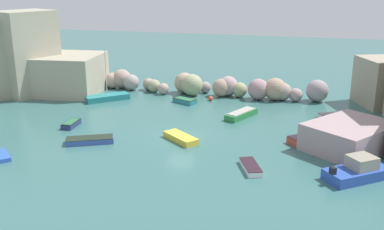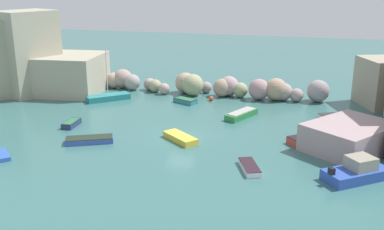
{
  "view_description": "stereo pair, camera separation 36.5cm",
  "coord_description": "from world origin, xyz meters",
  "px_view_note": "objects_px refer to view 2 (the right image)",
  "views": [
    {
      "loc": [
        11.52,
        -38.11,
        14.45
      ],
      "look_at": [
        0.0,
        4.09,
        1.0
      ],
      "focal_mm": 41.85,
      "sensor_mm": 36.0,
      "label": 1
    },
    {
      "loc": [
        11.87,
        -38.01,
        14.45
      ],
      "look_at": [
        0.0,
        4.09,
        1.0
      ],
      "focal_mm": 41.85,
      "sensor_mm": 36.0,
      "label": 2
    }
  ],
  "objects_px": {
    "moored_boat_5": "(108,97)",
    "moored_boat_6": "(89,140)",
    "moored_boat_9": "(242,114)",
    "moored_boat_10": "(185,101)",
    "channel_buoy": "(211,98)",
    "moored_boat_2": "(71,123)",
    "moored_boat_1": "(310,139)",
    "moored_boat_8": "(0,155)",
    "moored_boat_3": "(332,116)",
    "moored_boat_7": "(250,167)",
    "moored_boat_4": "(180,138)",
    "moored_boat_0": "(357,171)"
  },
  "relations": [
    {
      "from": "moored_boat_5",
      "to": "moored_boat_8",
      "type": "xyz_separation_m",
      "value": [
        -0.61,
        -19.31,
        -0.19
      ]
    },
    {
      "from": "moored_boat_9",
      "to": "moored_boat_10",
      "type": "bearing_deg",
      "value": -92.89
    },
    {
      "from": "moored_boat_0",
      "to": "moored_boat_7",
      "type": "relative_size",
      "value": 1.55
    },
    {
      "from": "channel_buoy",
      "to": "moored_boat_0",
      "type": "distance_m",
      "value": 24.45
    },
    {
      "from": "moored_boat_0",
      "to": "moored_boat_1",
      "type": "height_order",
      "value": "moored_boat_0"
    },
    {
      "from": "moored_boat_1",
      "to": "moored_boat_9",
      "type": "height_order",
      "value": "moored_boat_9"
    },
    {
      "from": "moored_boat_6",
      "to": "moored_boat_4",
      "type": "bearing_deg",
      "value": 172.8
    },
    {
      "from": "channel_buoy",
      "to": "moored_boat_6",
      "type": "xyz_separation_m",
      "value": [
        -7.34,
        -17.19,
        -0.03
      ]
    },
    {
      "from": "moored_boat_1",
      "to": "moored_boat_5",
      "type": "relative_size",
      "value": 0.69
    },
    {
      "from": "moored_boat_0",
      "to": "moored_boat_8",
      "type": "height_order",
      "value": "moored_boat_0"
    },
    {
      "from": "moored_boat_5",
      "to": "moored_boat_9",
      "type": "distance_m",
      "value": 17.24
    },
    {
      "from": "moored_boat_6",
      "to": "moored_boat_0",
      "type": "bearing_deg",
      "value": 149.63
    },
    {
      "from": "moored_boat_9",
      "to": "moored_boat_0",
      "type": "bearing_deg",
      "value": 64.72
    },
    {
      "from": "moored_boat_0",
      "to": "moored_boat_10",
      "type": "xyz_separation_m",
      "value": [
        -18.42,
        16.96,
        -0.34
      ]
    },
    {
      "from": "moored_boat_4",
      "to": "moored_boat_10",
      "type": "xyz_separation_m",
      "value": [
        -3.27,
        12.63,
        0.02
      ]
    },
    {
      "from": "moored_boat_8",
      "to": "moored_boat_0",
      "type": "bearing_deg",
      "value": -130.32
    },
    {
      "from": "moored_boat_4",
      "to": "moored_boat_7",
      "type": "distance_m",
      "value": 8.64
    },
    {
      "from": "moored_boat_4",
      "to": "moored_boat_10",
      "type": "bearing_deg",
      "value": -37.01
    },
    {
      "from": "moored_boat_2",
      "to": "moored_boat_9",
      "type": "relative_size",
      "value": 0.55
    },
    {
      "from": "moored_boat_1",
      "to": "moored_boat_7",
      "type": "relative_size",
      "value": 1.25
    },
    {
      "from": "moored_boat_2",
      "to": "moored_boat_9",
      "type": "xyz_separation_m",
      "value": [
        16.14,
        7.67,
        0.06
      ]
    },
    {
      "from": "moored_boat_5",
      "to": "moored_boat_7",
      "type": "bearing_deg",
      "value": 98.06
    },
    {
      "from": "moored_boat_7",
      "to": "moored_boat_8",
      "type": "xyz_separation_m",
      "value": [
        -20.6,
        -3.18,
        -0.05
      ]
    },
    {
      "from": "moored_boat_8",
      "to": "moored_boat_5",
      "type": "bearing_deg",
      "value": -49.44
    },
    {
      "from": "moored_boat_1",
      "to": "moored_boat_3",
      "type": "distance_m",
      "value": 8.62
    },
    {
      "from": "moored_boat_5",
      "to": "moored_boat_10",
      "type": "bearing_deg",
      "value": 144.81
    },
    {
      "from": "moored_boat_2",
      "to": "moored_boat_5",
      "type": "height_order",
      "value": "moored_boat_5"
    },
    {
      "from": "channel_buoy",
      "to": "moored_boat_3",
      "type": "distance_m",
      "value": 14.57
    },
    {
      "from": "channel_buoy",
      "to": "moored_boat_7",
      "type": "bearing_deg",
      "value": -68.23
    },
    {
      "from": "channel_buoy",
      "to": "moored_boat_6",
      "type": "bearing_deg",
      "value": -113.14
    },
    {
      "from": "moored_boat_5",
      "to": "moored_boat_7",
      "type": "xyz_separation_m",
      "value": [
        19.98,
        -16.12,
        -0.14
      ]
    },
    {
      "from": "moored_boat_0",
      "to": "moored_boat_8",
      "type": "relative_size",
      "value": 1.82
    },
    {
      "from": "moored_boat_4",
      "to": "moored_boat_5",
      "type": "xyz_separation_m",
      "value": [
        -12.8,
        11.32,
        0.1
      ]
    },
    {
      "from": "moored_boat_3",
      "to": "moored_boat_6",
      "type": "distance_m",
      "value": 25.63
    },
    {
      "from": "moored_boat_1",
      "to": "moored_boat_9",
      "type": "distance_m",
      "value": 9.43
    },
    {
      "from": "moored_boat_7",
      "to": "moored_boat_9",
      "type": "xyz_separation_m",
      "value": [
        -2.94,
        13.51,
        0.12
      ]
    },
    {
      "from": "moored_boat_6",
      "to": "moored_boat_8",
      "type": "bearing_deg",
      "value": 16.91
    },
    {
      "from": "moored_boat_0",
      "to": "moored_boat_5",
      "type": "bearing_deg",
      "value": 112.55
    },
    {
      "from": "channel_buoy",
      "to": "moored_boat_8",
      "type": "xyz_separation_m",
      "value": [
        -12.91,
        -22.44,
        -0.11
      ]
    },
    {
      "from": "moored_boat_5",
      "to": "moored_boat_6",
      "type": "distance_m",
      "value": 14.9
    },
    {
      "from": "moored_boat_1",
      "to": "moored_boat_4",
      "type": "height_order",
      "value": "moored_boat_1"
    },
    {
      "from": "channel_buoy",
      "to": "moored_boat_5",
      "type": "xyz_separation_m",
      "value": [
        -12.3,
        -3.13,
        0.08
      ]
    },
    {
      "from": "channel_buoy",
      "to": "moored_boat_9",
      "type": "xyz_separation_m",
      "value": [
        4.75,
        -5.75,
        0.06
      ]
    },
    {
      "from": "moored_boat_10",
      "to": "moored_boat_1",
      "type": "bearing_deg",
      "value": -9.31
    },
    {
      "from": "moored_boat_5",
      "to": "moored_boat_6",
      "type": "bearing_deg",
      "value": 66.36
    },
    {
      "from": "moored_boat_3",
      "to": "moored_boat_9",
      "type": "xyz_separation_m",
      "value": [
        -9.44,
        -2.46,
        0.11
      ]
    },
    {
      "from": "channel_buoy",
      "to": "moored_boat_1",
      "type": "xyz_separation_m",
      "value": [
        12.1,
        -11.65,
        0.05
      ]
    },
    {
      "from": "moored_boat_0",
      "to": "moored_boat_7",
      "type": "bearing_deg",
      "value": 145.23
    },
    {
      "from": "moored_boat_1",
      "to": "moored_boat_10",
      "type": "bearing_deg",
      "value": 105.6
    },
    {
      "from": "moored_boat_4",
      "to": "moored_boat_7",
      "type": "relative_size",
      "value": 1.14
    }
  ]
}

